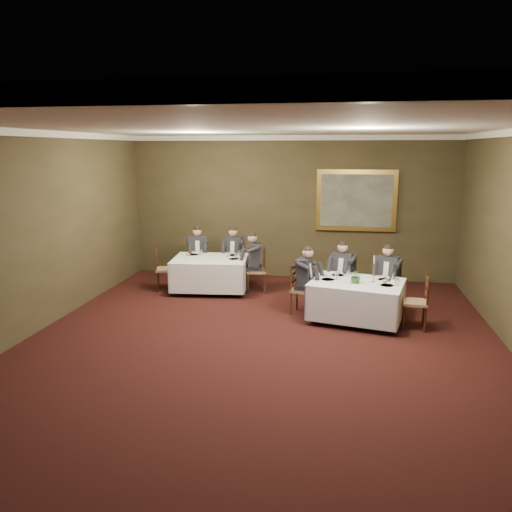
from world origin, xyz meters
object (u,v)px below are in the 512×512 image
(chair_sec_backleft, at_px, (198,269))
(candlestick, at_px, (373,272))
(chair_main_backleft, at_px, (343,292))
(diner_main_endleft, at_px, (303,289))
(chair_sec_endright, at_px, (257,279))
(table_main, at_px, (356,298))
(chair_main_endright, at_px, (415,313))
(painting, at_px, (356,201))
(chair_main_endleft, at_px, (302,300))
(chair_sec_endleft, at_px, (165,278))
(diner_sec_backleft, at_px, (198,260))
(diner_sec_endright, at_px, (256,270))
(table_second, at_px, (210,272))
(diner_main_backleft, at_px, (343,281))
(chair_main_backright, at_px, (387,297))
(diner_sec_backright, at_px, (234,261))
(chair_sec_backright, at_px, (234,270))
(centerpiece, at_px, (356,275))
(diner_main_backright, at_px, (387,286))

(chair_sec_backleft, bearing_deg, candlestick, 133.81)
(chair_main_backleft, bearing_deg, diner_main_endleft, 66.43)
(diner_main_endleft, bearing_deg, chair_sec_endright, -128.33)
(table_main, distance_m, chair_main_endright, 1.07)
(chair_main_endright, height_order, candlestick, candlestick)
(painting, bearing_deg, chair_main_endleft, -109.95)
(chair_sec_endleft, height_order, candlestick, candlestick)
(diner_sec_backleft, relative_size, diner_sec_endright, 1.00)
(table_second, height_order, diner_main_backleft, diner_main_backleft)
(diner_sec_endright, bearing_deg, table_main, -137.25)
(chair_main_backright, height_order, chair_main_endleft, same)
(table_main, xyz_separation_m, diner_sec_backright, (-2.87, 2.39, 0.06))
(diner_sec_backleft, relative_size, painting, 0.71)
(chair_main_backleft, distance_m, chair_sec_backright, 3.00)
(diner_sec_backleft, xyz_separation_m, diner_sec_endright, (1.57, -0.69, 0.00))
(diner_main_backleft, height_order, chair_sec_backright, diner_main_backleft)
(table_main, distance_m, diner_sec_backright, 3.74)
(chair_sec_endright, bearing_deg, chair_sec_backright, 30.08)
(chair_main_endleft, distance_m, diner_sec_backleft, 3.44)
(centerpiece, distance_m, painting, 3.35)
(chair_main_endleft, bearing_deg, chair_main_endright, 89.57)
(chair_main_backright, height_order, centerpiece, centerpiece)
(chair_sec_backright, bearing_deg, chair_sec_endright, 134.60)
(chair_main_backleft, relative_size, diner_sec_backright, 0.74)
(chair_main_endright, relative_size, painting, 0.52)
(table_second, relative_size, centerpiece, 5.99)
(diner_sec_backright, distance_m, centerpiece, 3.81)
(table_main, relative_size, diner_main_endleft, 1.42)
(chair_sec_backleft, bearing_deg, chair_main_backleft, 141.92)
(chair_main_backleft, bearing_deg, diner_sec_backright, -5.44)
(diner_main_backright, xyz_separation_m, chair_sec_backleft, (-4.38, 1.59, -0.23))
(chair_main_backleft, distance_m, candlestick, 1.26)
(table_second, relative_size, chair_main_endright, 1.79)
(chair_main_backright, bearing_deg, diner_main_endleft, 41.04)
(diner_main_endleft, bearing_deg, painting, 172.15)
(diner_sec_backright, bearing_deg, centerpiece, 142.16)
(diner_sec_backright, bearing_deg, diner_main_backright, 158.10)
(chair_sec_endright, bearing_deg, diner_main_backright, -118.43)
(diner_main_endleft, xyz_separation_m, chair_sec_backright, (-1.85, 2.18, -0.23))
(diner_sec_backleft, xyz_separation_m, painting, (3.76, 0.76, 1.45))
(diner_main_endleft, bearing_deg, table_main, 89.52)
(chair_sec_endleft, distance_m, centerpiece, 4.56)
(candlestick, bearing_deg, centerpiece, -157.39)
(table_second, relative_size, chair_sec_backright, 1.79)
(chair_sec_backleft, xyz_separation_m, chair_sec_backright, (0.90, 0.09, 0.00))
(chair_sec_backleft, xyz_separation_m, chair_sec_endright, (1.58, -0.70, 0.00))
(table_main, xyz_separation_m, diner_main_endleft, (-1.02, 0.22, 0.06))
(table_main, relative_size, candlestick, 3.69)
(diner_main_endleft, bearing_deg, chair_sec_backright, -127.89)
(diner_main_backright, xyz_separation_m, chair_main_endleft, (-1.65, -0.50, -0.23))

